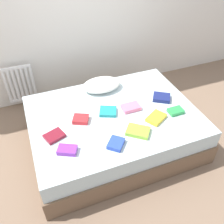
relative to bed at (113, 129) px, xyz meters
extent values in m
plane|color=#7F6651|center=(0.00, 0.00, -0.25)|extent=(8.00, 8.00, 0.00)
cube|color=silver|center=(0.00, 1.35, 1.15)|extent=(6.00, 0.10, 2.80)
cube|color=brown|center=(0.00, 0.00, -0.11)|extent=(2.00, 1.50, 0.28)
cube|color=silver|center=(0.00, 0.00, 0.14)|extent=(1.96, 1.46, 0.22)
cylinder|color=white|center=(-1.17, 1.20, 0.16)|extent=(0.04, 0.04, 0.57)
cylinder|color=white|center=(-1.11, 1.20, 0.16)|extent=(0.04, 0.04, 0.57)
cylinder|color=white|center=(-1.05, 1.20, 0.16)|extent=(0.04, 0.04, 0.57)
cylinder|color=white|center=(-0.98, 1.20, 0.16)|extent=(0.04, 0.04, 0.57)
cylinder|color=white|center=(-0.92, 1.20, 0.16)|extent=(0.04, 0.04, 0.57)
cylinder|color=white|center=(-0.86, 1.20, 0.16)|extent=(0.04, 0.04, 0.57)
cylinder|color=white|center=(-0.80, 1.20, 0.16)|extent=(0.04, 0.04, 0.57)
cube|color=white|center=(-0.98, 1.20, 0.42)|extent=(0.41, 0.04, 0.04)
cube|color=white|center=(-0.98, 1.20, -0.10)|extent=(0.41, 0.04, 0.04)
ellipsoid|color=white|center=(0.04, 0.53, 0.32)|extent=(0.51, 0.35, 0.13)
cube|color=maroon|center=(-0.73, -0.13, 0.27)|extent=(0.24, 0.21, 0.04)
cube|color=red|center=(-0.40, 0.01, 0.28)|extent=(0.22, 0.20, 0.05)
cube|color=yellow|center=(0.42, -0.28, 0.27)|extent=(0.28, 0.25, 0.04)
cube|color=teal|center=(-0.06, 0.03, 0.27)|extent=(0.25, 0.24, 0.04)
cube|color=#8CC638|center=(0.13, -0.40, 0.27)|extent=(0.30, 0.29, 0.04)
cube|color=pink|center=(0.23, 0.00, 0.28)|extent=(0.22, 0.15, 0.05)
cube|color=#2847B7|center=(-0.16, -0.48, 0.28)|extent=(0.23, 0.23, 0.05)
cube|color=navy|center=(0.67, 0.04, 0.28)|extent=(0.27, 0.26, 0.05)
cube|color=purple|center=(-0.65, -0.38, 0.28)|extent=(0.23, 0.20, 0.05)
cube|color=green|center=(0.69, -0.25, 0.28)|extent=(0.17, 0.12, 0.05)
camera|label=1|loc=(-0.82, -2.05, 2.14)|focal=39.31mm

